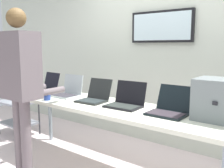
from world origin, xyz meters
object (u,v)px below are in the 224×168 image
at_px(equipment_box, 221,100).
at_px(person, 20,77).
at_px(workbench, 107,109).
at_px(laptop_station_4, 170,108).
at_px(laptop_station_1, 68,91).
at_px(laptop_station_0, 45,88).
at_px(storage_cart, 18,112).
at_px(coffee_mug, 47,97).
at_px(laptop_station_3, 126,101).
at_px(laptop_station_2, 94,96).

height_order(equipment_box, person, person).
height_order(workbench, laptop_station_4, laptop_station_4).
height_order(workbench, laptop_station_1, laptop_station_1).
height_order(workbench, laptop_station_0, laptop_station_0).
bearing_deg(laptop_station_1, storage_cart, 179.16).
xyz_separation_m(coffee_mug, storage_cart, (-1.19, 0.34, -0.45)).
xyz_separation_m(laptop_station_3, storage_cart, (-2.11, 0.04, -0.47)).
distance_m(laptop_station_2, storage_cart, 1.74).
bearing_deg(laptop_station_3, workbench, -165.84).
xyz_separation_m(equipment_box, laptop_station_0, (-2.27, -0.10, -0.12)).
relative_size(laptop_station_0, person, 0.20).
distance_m(equipment_box, person, 1.96).
distance_m(laptop_station_3, person, 1.13).
xyz_separation_m(equipment_box, laptop_station_4, (-0.43, -0.08, -0.12)).
distance_m(laptop_station_0, storage_cart, 0.90).
height_order(equipment_box, storage_cart, equipment_box).
bearing_deg(equipment_box, laptop_station_4, -169.10).
relative_size(laptop_station_2, storage_cart, 0.63).
relative_size(equipment_box, coffee_mug, 4.94).
bearing_deg(laptop_station_1, laptop_station_3, -1.41).
xyz_separation_m(laptop_station_0, laptop_station_2, (0.90, -0.00, -0.00)).
height_order(laptop_station_4, storage_cart, laptop_station_4).
distance_m(equipment_box, laptop_station_4, 0.46).
height_order(equipment_box, laptop_station_3, equipment_box).
relative_size(laptop_station_2, coffee_mug, 4.17).
distance_m(workbench, laptop_station_4, 0.72).
relative_size(laptop_station_0, laptop_station_3, 0.95).
bearing_deg(laptop_station_4, storage_cart, 179.28).
relative_size(equipment_box, laptop_station_0, 1.17).
xyz_separation_m(laptop_station_1, laptop_station_3, (0.92, -0.02, -0.00)).
bearing_deg(person, coffee_mug, 97.14).
bearing_deg(workbench, storage_cart, 177.17).
distance_m(equipment_box, storage_cart, 3.09).
relative_size(equipment_box, storage_cart, 0.74).
height_order(laptop_station_1, laptop_station_2, laptop_station_1).
relative_size(person, storage_cart, 3.20).
height_order(laptop_station_0, laptop_station_2, laptop_station_0).
bearing_deg(laptop_station_3, laptop_station_4, 0.86).
bearing_deg(laptop_station_2, coffee_mug, -148.68).
height_order(equipment_box, laptop_station_1, equipment_box).
height_order(laptop_station_0, person, person).
bearing_deg(laptop_station_2, workbench, -11.41).
bearing_deg(coffee_mug, laptop_station_4, 12.39).
distance_m(laptop_station_3, laptop_station_4, 0.50).
height_order(equipment_box, laptop_station_2, equipment_box).
xyz_separation_m(laptop_station_1, laptop_station_4, (1.41, -0.02, -0.00)).
distance_m(laptop_station_0, laptop_station_3, 1.34).
relative_size(workbench, laptop_station_2, 7.97).
bearing_deg(laptop_station_0, equipment_box, 2.44).
bearing_deg(coffee_mug, person, -82.86).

